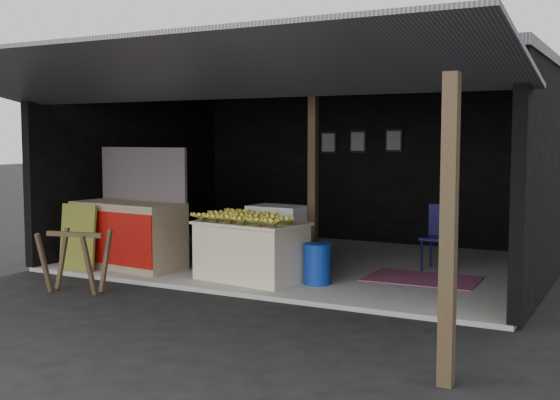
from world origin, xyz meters
The scene contains 13 objects.
ground centered at (0.00, 0.00, 0.00)m, with size 80.00×80.00×0.00m, color black.
concrete_slab centered at (0.00, 2.50, 0.03)m, with size 7.00×5.00×0.06m, color gray.
shophouse centered at (0.00, 2.82, 2.10)m, with size 7.40×7.29×3.02m.
banana_table centered at (-0.09, 0.77, 0.46)m, with size 1.56×1.08×0.80m.
banana_pile centered at (-0.09, 0.77, 0.94)m, with size 1.34×0.80×0.16m, color yellow, non-canonical shape.
white_crate centered at (-0.20, 1.75, 0.53)m, with size 0.87×0.62×0.93m.
neighbor_stall centered at (-2.20, 0.73, 0.59)m, with size 1.81×0.95×1.79m.
green_signboard centered at (-2.71, 0.21, 0.54)m, with size 0.64×0.04×0.97m, color black.
sawhorse centered at (-1.80, -0.78, 0.50)m, with size 0.82×0.81×0.79m.
water_barrel centered at (0.83, 0.93, 0.32)m, with size 0.35×0.35×0.51m, color #0E319A.
plastic_chair centered at (1.98, 2.75, 0.62)m, with size 0.48×0.48×0.95m.
magenta_rug centered at (1.96, 1.93, 0.07)m, with size 1.50×1.00×0.01m, color maroon.
picture_frames centered at (-0.17, 4.89, 1.93)m, with size 1.62×0.04×0.46m.
Camera 1 is at (4.72, -7.37, 1.98)m, focal length 45.00 mm.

